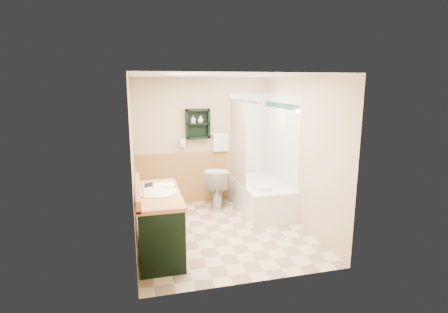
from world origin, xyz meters
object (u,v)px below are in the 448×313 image
wall_shelf (198,124)px  bathtub (261,197)px  hair_dryer (182,143)px  vanity_book (144,179)px  toilet (217,186)px  soap_bottle_b (201,120)px  vanity (159,223)px  soap_bottle_a (193,121)px

wall_shelf → bathtub: wall_shelf is taller
hair_dryer → vanity_book: (-0.76, -1.54, -0.23)m
hair_dryer → toilet: bearing=-24.4°
vanity_book → soap_bottle_b: 1.98m
hair_dryer → vanity: bearing=-107.4°
toilet → vanity_book: vanity_book is taller
hair_dryer → soap_bottle_a: bearing=-8.1°
bathtub → toilet: toilet is taller
hair_dryer → vanity: hair_dryer is taller
wall_shelf → soap_bottle_a: wall_shelf is taller
toilet → vanity_book: 1.95m
toilet → vanity_book: bearing=56.7°
soap_bottle_a → toilet: bearing=-31.9°
bathtub → vanity_book: 2.34m
vanity → toilet: 2.02m
toilet → soap_bottle_b: soap_bottle_b is taller
wall_shelf → soap_bottle_b: size_ratio=4.13×
bathtub → soap_bottle_b: (-0.97, 0.70, 1.35)m
toilet → soap_bottle_b: size_ratio=5.84×
wall_shelf → soap_bottle_a: size_ratio=3.99×
bathtub → soap_bottle_b: soap_bottle_b is taller
vanity → bathtub: 2.26m
soap_bottle_a → hair_dryer: bearing=171.9°
wall_shelf → vanity: size_ratio=0.41×
wall_shelf → vanity_book: (-1.06, -1.51, -0.58)m
vanity → soap_bottle_b: bearing=63.2°
wall_shelf → hair_dryer: 0.46m
soap_bottle_b → bathtub: bearing=-35.6°
toilet → soap_bottle_a: 1.30m
vanity → soap_bottle_a: size_ratio=9.83×
bathtub → soap_bottle_b: bearing=144.4°
bathtub → toilet: size_ratio=1.93×
bathtub → soap_bottle_b: 1.80m
hair_dryer → vanity_book: 1.73m
hair_dryer → bathtub: size_ratio=0.16×
vanity_book → bathtub: bearing=23.7°
vanity_book → toilet: bearing=45.3°
vanity_book → soap_bottle_a: (0.97, 1.51, 0.63)m
vanity → bathtub: size_ratio=0.90×
soap_bottle_a → soap_bottle_b: (0.14, 0.00, 0.02)m
wall_shelf → toilet: size_ratio=0.71×
toilet → soap_bottle_a: bearing=-18.1°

